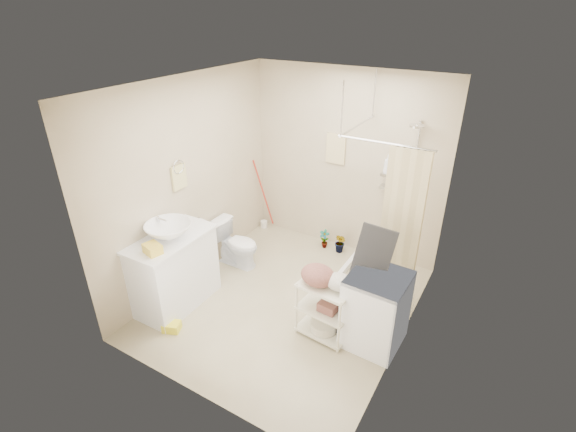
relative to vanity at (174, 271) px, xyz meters
name	(u,v)px	position (x,y,z in m)	size (l,w,h in m)	color
floor	(287,302)	(1.16, 0.68, -0.46)	(3.20, 3.20, 0.00)	tan
ceiling	(287,86)	(1.16, 0.68, 2.14)	(2.80, 3.20, 0.04)	silver
wall_back	(345,164)	(1.16, 2.28, 0.84)	(2.80, 0.04, 2.60)	#C0B295
wall_front	(185,284)	(1.16, -0.92, 0.84)	(2.80, 0.04, 2.60)	#C0B295
wall_left	(191,183)	(-0.24, 0.68, 0.84)	(0.04, 3.20, 2.60)	#C0B295
wall_right	(414,241)	(2.56, 0.68, 0.84)	(0.04, 3.20, 2.60)	#C0B295
vanity	(174,271)	(0.00, 0.00, 0.00)	(0.59, 1.05, 0.93)	silver
sink	(169,231)	(0.02, -0.01, 0.55)	(0.53, 0.53, 0.18)	white
counter_basket	(153,249)	(0.10, -0.33, 0.52)	(0.19, 0.15, 0.11)	gold
floor_basket	(171,325)	(0.29, -0.41, -0.39)	(0.27, 0.21, 0.15)	yellow
toilet	(237,243)	(0.12, 1.07, -0.14)	(0.37, 0.64, 0.65)	white
mop	(263,195)	(-0.15, 2.14, 0.12)	(0.11, 0.11, 1.17)	#B32C1E
potted_plant_a	(324,239)	(0.99, 2.07, -0.32)	(0.15, 0.10, 0.29)	brown
potted_plant_b	(340,243)	(1.25, 2.07, -0.30)	(0.18, 0.14, 0.32)	#9C5123
hanging_towel	(336,149)	(1.01, 2.26, 1.04)	(0.28, 0.03, 0.42)	#C6B387
towel_ring	(179,175)	(-0.22, 0.48, 1.01)	(0.04, 0.22, 0.34)	#D6CD83
tp_holder	(200,223)	(-0.20, 0.73, 0.26)	(0.08, 0.12, 0.14)	white
shower	(390,209)	(2.01, 1.73, 0.59)	(1.10, 1.10, 2.10)	silver
shampoo_bottle_a	(388,164)	(1.78, 2.18, 0.98)	(0.10, 0.10, 0.25)	silver
shampoo_bottle_b	(394,167)	(1.87, 2.19, 0.95)	(0.09, 0.09, 0.19)	#5162B8
washing_machine	(376,310)	(2.30, 0.60, -0.04)	(0.58, 0.60, 0.85)	white
laundry_rack	(325,306)	(1.79, 0.41, -0.07)	(0.57, 0.34, 0.79)	beige
ironing_board	(364,284)	(2.13, 0.65, 0.20)	(0.38, 0.11, 1.32)	black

